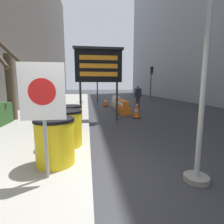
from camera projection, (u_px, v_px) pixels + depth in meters
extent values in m
plane|color=#2D2D33|center=(92.00, 183.00, 3.10)|extent=(120.00, 120.00, 0.00)
cylinder|color=#4C3D2D|center=(11.00, 88.00, 7.90)|extent=(0.37, 0.37, 2.93)
cylinder|color=#4C3D2D|center=(2.00, 45.00, 6.92)|extent=(1.62, 0.43, 1.70)
cylinder|color=yellow|center=(55.00, 143.00, 3.50)|extent=(0.76, 0.76, 0.88)
cylinder|color=black|center=(54.00, 120.00, 3.43)|extent=(0.79, 0.79, 0.06)
cylinder|color=yellow|center=(67.00, 129.00, 4.56)|extent=(0.76, 0.76, 0.88)
cylinder|color=black|center=(66.00, 112.00, 4.48)|extent=(0.79, 0.79, 0.06)
cylinder|color=yellow|center=(70.00, 121.00, 5.59)|extent=(0.76, 0.76, 0.88)
cylinder|color=black|center=(69.00, 107.00, 5.51)|extent=(0.79, 0.79, 0.06)
cylinder|color=gray|center=(45.00, 136.00, 2.93)|extent=(0.06, 0.06, 1.48)
cube|color=white|center=(42.00, 92.00, 2.80)|extent=(0.72, 0.04, 0.92)
cylinder|color=red|center=(42.00, 92.00, 2.77)|extent=(0.43, 0.01, 0.43)
cylinder|color=#28282B|center=(81.00, 102.00, 8.23)|extent=(0.10, 0.10, 1.85)
cylinder|color=#28282B|center=(117.00, 101.00, 8.47)|extent=(0.10, 0.10, 1.85)
cube|color=black|center=(99.00, 66.00, 8.09)|extent=(2.17, 0.24, 1.46)
cube|color=#28282B|center=(99.00, 48.00, 7.90)|extent=(2.29, 0.34, 0.10)
cube|color=orange|center=(99.00, 58.00, 7.91)|extent=(1.74, 0.02, 0.20)
cube|color=orange|center=(99.00, 66.00, 7.97)|extent=(1.74, 0.02, 0.20)
cube|color=orange|center=(99.00, 74.00, 8.02)|extent=(1.74, 0.02, 0.20)
cube|color=orange|center=(123.00, 110.00, 10.92)|extent=(0.57, 2.11, 0.38)
cube|color=orange|center=(123.00, 103.00, 10.86)|extent=(0.34, 2.11, 0.38)
cube|color=white|center=(120.00, 103.00, 10.83)|extent=(0.02, 1.69, 0.19)
cube|color=beige|center=(116.00, 105.00, 13.39)|extent=(0.53, 1.86, 0.44)
cube|color=beige|center=(116.00, 99.00, 13.32)|extent=(0.32, 1.86, 0.44)
cube|color=white|center=(114.00, 99.00, 13.30)|extent=(0.02, 1.49, 0.22)
cube|color=black|center=(106.00, 106.00, 14.09)|extent=(0.43, 0.43, 0.04)
cone|color=#EA560F|center=(106.00, 101.00, 14.03)|extent=(0.34, 0.34, 0.73)
cylinder|color=white|center=(106.00, 101.00, 14.03)|extent=(0.20, 0.20, 0.10)
cube|color=black|center=(137.00, 110.00, 12.07)|extent=(0.34, 0.34, 0.04)
cone|color=#EA560F|center=(137.00, 105.00, 12.02)|extent=(0.28, 0.28, 0.57)
cylinder|color=white|center=(137.00, 105.00, 12.02)|extent=(0.16, 0.16, 0.08)
cube|color=black|center=(136.00, 118.00, 9.14)|extent=(0.39, 0.39, 0.04)
cone|color=#EA560F|center=(136.00, 111.00, 9.09)|extent=(0.32, 0.32, 0.66)
cylinder|color=white|center=(136.00, 110.00, 9.08)|extent=(0.18, 0.18, 0.09)
cylinder|color=#2D2D30|center=(97.00, 80.00, 17.06)|extent=(0.12, 0.12, 4.35)
cube|color=black|center=(97.00, 61.00, 16.64)|extent=(0.28, 0.28, 0.84)
sphere|color=red|center=(97.00, 58.00, 16.45)|extent=(0.15, 0.15, 0.15)
sphere|color=#392C06|center=(97.00, 61.00, 16.49)|extent=(0.15, 0.15, 0.15)
sphere|color=black|center=(97.00, 64.00, 16.53)|extent=(0.15, 0.15, 0.15)
cylinder|color=#2D2D30|center=(151.00, 83.00, 21.16)|extent=(0.12, 0.12, 3.85)
cube|color=black|center=(152.00, 70.00, 20.77)|extent=(0.28, 0.28, 0.84)
sphere|color=#360605|center=(152.00, 68.00, 20.58)|extent=(0.15, 0.15, 0.15)
sphere|color=#392C06|center=(152.00, 70.00, 20.62)|extent=(0.15, 0.15, 0.15)
sphere|color=green|center=(152.00, 73.00, 20.66)|extent=(0.15, 0.15, 0.15)
cylinder|color=#333338|center=(137.00, 103.00, 13.08)|extent=(0.13, 0.13, 0.81)
cylinder|color=#333338|center=(139.00, 103.00, 13.10)|extent=(0.13, 0.13, 0.81)
cube|color=#232838|center=(138.00, 93.00, 12.97)|extent=(0.46, 0.30, 0.64)
sphere|color=#95624F|center=(138.00, 87.00, 12.91)|extent=(0.22, 0.22, 0.22)
cylinder|color=gray|center=(196.00, 178.00, 3.15)|extent=(0.44, 0.44, 0.10)
cylinder|color=#9EA0A5|center=(204.00, 87.00, 2.90)|extent=(0.09, 0.09, 3.18)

